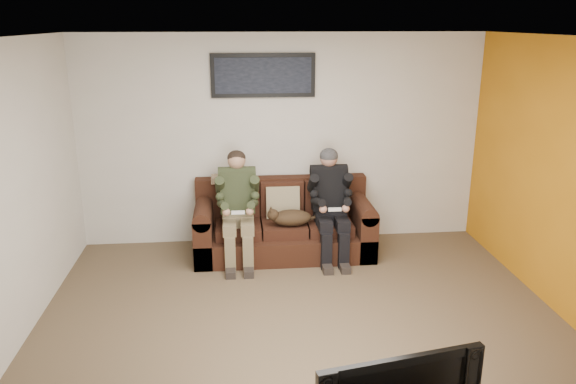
{
  "coord_description": "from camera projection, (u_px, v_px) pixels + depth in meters",
  "views": [
    {
      "loc": [
        -0.58,
        -4.58,
        2.74
      ],
      "look_at": [
        -0.03,
        1.2,
        0.95
      ],
      "focal_mm": 35.0,
      "sensor_mm": 36.0,
      "label": 1
    }
  ],
  "objects": [
    {
      "name": "floor",
      "position": [
        303.0,
        327.0,
        5.21
      ],
      "size": [
        5.0,
        5.0,
        0.0
      ],
      "primitive_type": "plane",
      "color": "brown",
      "rests_on": "ground"
    },
    {
      "name": "throw_pillow",
      "position": [
        283.0,
        202.0,
        6.8
      ],
      "size": [
        0.4,
        0.19,
        0.4
      ],
      "primitive_type": "cube",
      "rotation": [
        -0.21,
        0.0,
        0.0
      ],
      "color": "#8F7F5D",
      "rests_on": "sofa"
    },
    {
      "name": "person_right",
      "position": [
        330.0,
        198.0,
        6.62
      ],
      "size": [
        0.51,
        0.86,
        1.29
      ],
      "color": "black",
      "rests_on": "sofa"
    },
    {
      "name": "sofa",
      "position": [
        283.0,
        226.0,
        6.85
      ],
      "size": [
        2.12,
        0.92,
        0.87
      ],
      "color": "#32190F",
      "rests_on": "ground"
    },
    {
      "name": "wall_left",
      "position": [
        3.0,
        203.0,
        4.6
      ],
      "size": [
        0.0,
        4.5,
        4.5
      ],
      "primitive_type": "plane",
      "rotation": [
        1.57,
        0.0,
        1.57
      ],
      "color": "beige",
      "rests_on": "ground"
    },
    {
      "name": "person_left",
      "position": [
        238.0,
        201.0,
        6.52
      ],
      "size": [
        0.51,
        0.87,
        1.28
      ],
      "color": "#76684A",
      "rests_on": "sofa"
    },
    {
      "name": "wall_front",
      "position": [
        363.0,
        333.0,
        2.69
      ],
      "size": [
        5.0,
        0.0,
        5.0
      ],
      "primitive_type": "plane",
      "rotation": [
        -1.57,
        0.0,
        0.0
      ],
      "color": "beige",
      "rests_on": "ground"
    },
    {
      "name": "framed_poster",
      "position": [
        263.0,
        75.0,
        6.68
      ],
      "size": [
        1.25,
        0.05,
        0.52
      ],
      "color": "black",
      "rests_on": "wall_back"
    },
    {
      "name": "cat",
      "position": [
        290.0,
        217.0,
        6.55
      ],
      "size": [
        0.66,
        0.26,
        0.24
      ],
      "color": "#412D19",
      "rests_on": "sofa"
    },
    {
      "name": "throw_blanket",
      "position": [
        229.0,
        179.0,
        6.89
      ],
      "size": [
        0.43,
        0.21,
        0.08
      ],
      "primitive_type": "cube",
      "color": "tan",
      "rests_on": "sofa"
    },
    {
      "name": "ceiling",
      "position": [
        306.0,
        38.0,
        4.45
      ],
      "size": [
        5.0,
        5.0,
        0.0
      ],
      "primitive_type": "plane",
      "rotation": [
        3.14,
        0.0,
        0.0
      ],
      "color": "silver",
      "rests_on": "ground"
    },
    {
      "name": "wall_back",
      "position": [
        282.0,
        140.0,
        6.97
      ],
      "size": [
        5.0,
        0.0,
        5.0
      ],
      "primitive_type": "plane",
      "rotation": [
        1.57,
        0.0,
        0.0
      ],
      "color": "beige",
      "rests_on": "ground"
    }
  ]
}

